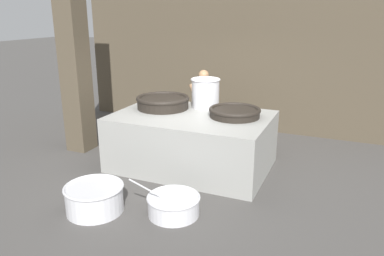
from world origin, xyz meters
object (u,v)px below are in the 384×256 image
object	(u,v)px
giant_wok_far	(235,112)
cook	(203,103)
giant_wok_near	(163,102)
stock_pot	(205,92)
prep_bowl_meat	(94,197)
prep_bowl_vegetables	(173,204)

from	to	relation	value
giant_wok_far	cook	size ratio (longest dim) A/B	0.58
giant_wok_near	cook	distance (m)	1.35
stock_pot	prep_bowl_meat	world-z (taller)	stock_pot
stock_pot	cook	bearing A→B (deg)	114.26
giant_wok_far	prep_bowl_vegetables	xyz separation A→B (m)	(-0.31, -1.97, -0.96)
giant_wok_near	prep_bowl_meat	world-z (taller)	giant_wok_near
giant_wok_near	cook	bearing A→B (deg)	74.13
giant_wok_near	prep_bowl_vegetables	world-z (taller)	giant_wok_near
stock_pot	giant_wok_near	bearing A→B (deg)	-150.24
cook	prep_bowl_vegetables	world-z (taller)	cook
prep_bowl_meat	stock_pot	bearing A→B (deg)	76.34
giant_wok_far	prep_bowl_meat	distance (m)	2.90
cook	prep_bowl_vegetables	distance (m)	3.47
stock_pot	prep_bowl_meat	distance (m)	3.10
stock_pot	giant_wok_far	bearing A→B (deg)	-31.77
prep_bowl_vegetables	prep_bowl_meat	xyz separation A→B (m)	(-1.14, -0.37, 0.06)
cook	prep_bowl_meat	distance (m)	3.73
stock_pot	cook	xyz separation A→B (m)	(-0.38, 0.85, -0.45)
prep_bowl_vegetables	prep_bowl_meat	size ratio (longest dim) A/B	1.05
cook	prep_bowl_meat	bearing A→B (deg)	81.35
cook	prep_bowl_vegetables	bearing A→B (deg)	100.33
giant_wok_near	prep_bowl_meat	bearing A→B (deg)	-88.58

